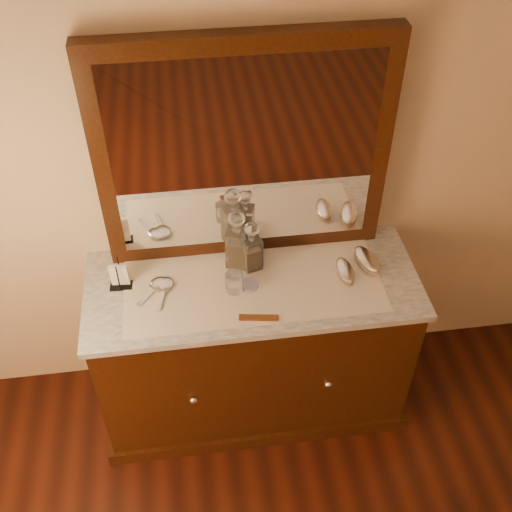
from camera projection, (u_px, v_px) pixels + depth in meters
name	position (u px, v px, depth m)	size (l,w,h in m)	color
dresser_cabinet	(253.00, 347.00, 2.92)	(1.40, 0.55, 0.82)	black
dresser_plinth	(253.00, 392.00, 3.17)	(1.46, 0.59, 0.08)	black
knob_left	(194.00, 400.00, 2.66)	(0.04, 0.04, 0.04)	silver
knob_right	(328.00, 384.00, 2.72)	(0.04, 0.04, 0.04)	silver
marble_top	(253.00, 285.00, 2.63)	(1.44, 0.59, 0.03)	white
mirror_frame	(244.00, 153.00, 2.46)	(1.20, 0.08, 1.00)	black
mirror_glass	(245.00, 158.00, 2.43)	(1.06, 0.01, 0.86)	white
lace_runner	(253.00, 286.00, 2.61)	(1.10, 0.45, 0.00)	silver
pin_dish	(249.00, 285.00, 2.60)	(0.08, 0.08, 0.01)	silver
comb	(259.00, 318.00, 2.47)	(0.16, 0.03, 0.01)	brown
napkin_rack	(119.00, 277.00, 2.57)	(0.10, 0.06, 0.14)	black
decanter_left	(237.00, 244.00, 2.63)	(0.11, 0.11, 0.29)	brown
decanter_right	(252.00, 250.00, 2.62)	(0.09, 0.09, 0.25)	brown
brush_near	(345.00, 271.00, 2.64)	(0.08, 0.16, 0.04)	#99785D
brush_far	(367.00, 261.00, 2.68)	(0.12, 0.19, 0.05)	#99785D
hand_mirror_outer	(156.00, 286.00, 2.59)	(0.15, 0.18, 0.02)	silver
hand_mirror_inner	(164.00, 287.00, 2.58)	(0.10, 0.20, 0.02)	silver
tumblers	(235.00, 282.00, 2.56)	(0.08, 0.08, 0.09)	white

